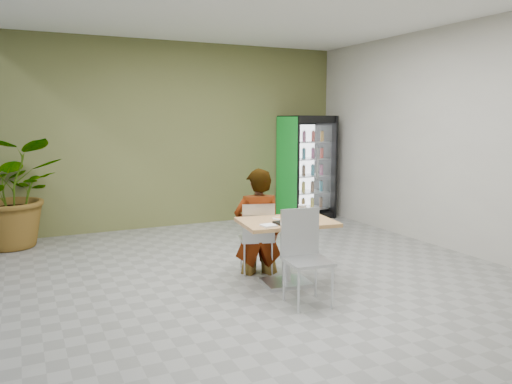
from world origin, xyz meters
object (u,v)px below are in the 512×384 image
(cafeteria_tray, at_px, (295,223))
(potted_plant, at_px, (13,192))
(dining_table, at_px, (287,239))
(seated_woman, at_px, (258,233))
(chair_near, at_px, (304,249))
(beverage_fridge, at_px, (307,167))
(chair_far, at_px, (257,233))
(soda_cup, at_px, (302,212))

(cafeteria_tray, distance_m, potted_plant, 4.41)
(dining_table, distance_m, seated_woman, 0.55)
(dining_table, height_order, potted_plant, potted_plant)
(chair_near, height_order, cafeteria_tray, chair_near)
(chair_near, xyz_separation_m, seated_woman, (-0.00, 1.09, -0.07))
(cafeteria_tray, height_order, beverage_fridge, beverage_fridge)
(chair_far, height_order, beverage_fridge, beverage_fridge)
(soda_cup, bearing_deg, beverage_fridge, 58.09)
(chair_near, distance_m, cafeteria_tray, 0.41)
(chair_near, bearing_deg, chair_far, 97.40)
(dining_table, bearing_deg, cafeteria_tray, -92.67)
(cafeteria_tray, bearing_deg, potted_plant, 129.20)
(chair_far, distance_m, potted_plant, 3.82)
(soda_cup, xyz_separation_m, potted_plant, (-2.98, 3.24, -0.02))
(chair_far, xyz_separation_m, chair_near, (0.03, -1.05, 0.05))
(chair_far, distance_m, soda_cup, 0.69)
(dining_table, bearing_deg, seated_woman, 101.07)
(chair_near, relative_size, beverage_fridge, 0.50)
(soda_cup, height_order, beverage_fridge, beverage_fridge)
(dining_table, relative_size, seated_woman, 0.70)
(dining_table, xyz_separation_m, chair_far, (-0.13, 0.50, -0.02))
(beverage_fridge, bearing_deg, cafeteria_tray, -128.61)
(chair_near, distance_m, potted_plant, 4.64)
(chair_near, relative_size, seated_woman, 0.61)
(dining_table, distance_m, soda_cup, 0.35)
(chair_far, relative_size, potted_plant, 0.54)
(chair_near, bearing_deg, cafeteria_tray, 80.75)
(seated_woman, xyz_separation_m, beverage_fridge, (2.35, 2.75, 0.47))
(cafeteria_tray, relative_size, beverage_fridge, 0.21)
(dining_table, xyz_separation_m, soda_cup, (0.18, -0.03, 0.29))
(dining_table, distance_m, chair_near, 0.56)
(dining_table, relative_size, chair_far, 1.27)
(soda_cup, xyz_separation_m, cafeteria_tray, (-0.19, -0.17, -0.07))
(chair_near, relative_size, soda_cup, 5.72)
(dining_table, distance_m, potted_plant, 4.27)
(chair_far, bearing_deg, dining_table, 121.02)
(seated_woman, bearing_deg, cafeteria_tray, 113.64)
(chair_far, relative_size, seated_woman, 0.55)
(dining_table, relative_size, beverage_fridge, 0.58)
(seated_woman, distance_m, beverage_fridge, 3.65)
(cafeteria_tray, bearing_deg, beverage_fridge, 57.09)
(chair_near, height_order, potted_plant, potted_plant)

